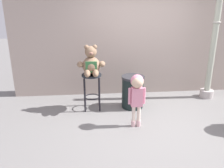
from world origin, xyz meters
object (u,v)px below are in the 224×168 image
Objects in this scene: bar_stool_with_teddy at (92,84)px; lamppost at (213,46)px; trash_bin at (133,92)px; teddy_bear at (91,64)px; child_walking at (137,90)px.

bar_stool_with_teddy is 0.25× the size of lamppost.
lamppost is (1.90, 0.41, 0.88)m from trash_bin.
lamppost reaches higher than teddy_bear.
child_walking is at bearing -45.57° from teddy_bear.
bar_stool_with_teddy is 2.89m from lamppost.
trash_bin is (0.08, 0.84, -0.36)m from child_walking.
child_walking is 0.32× the size of lamppost.
lamppost reaches higher than child_walking.
lamppost is (2.77, 0.44, 0.23)m from teddy_bear.
bar_stool_with_teddy is 1.10× the size of trash_bin.
teddy_bear is 0.62× the size of child_walking.
teddy_bear is 2.82m from lamppost.
child_walking is (0.79, -0.81, -0.28)m from teddy_bear.
trash_bin is at bearing 2.16° from teddy_bear.
lamppost is (2.77, 0.41, 0.68)m from bar_stool_with_teddy.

